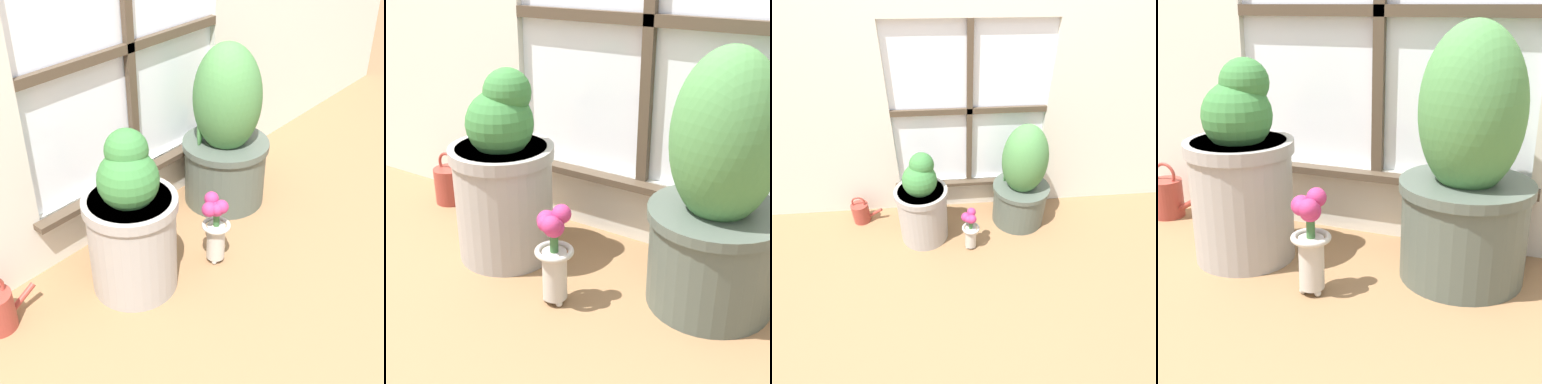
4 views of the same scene
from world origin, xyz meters
TOP-DOWN VIEW (x-y plane):
  - ground_plane at (0.00, 0.00)m, footprint 10.00×10.00m
  - potted_plant_left at (-0.33, 0.27)m, footprint 0.32×0.32m
  - potted_plant_right at (0.33, 0.38)m, footprint 0.37×0.37m
  - flower_vase at (-0.04, 0.13)m, footprint 0.11×0.11m

SIDE VIEW (x-z plane):
  - ground_plane at x=0.00m, z-range 0.00..0.00m
  - flower_vase at x=-0.04m, z-range 0.02..0.32m
  - potted_plant_left at x=-0.33m, z-range -0.04..0.57m
  - potted_plant_right at x=0.33m, z-range -0.04..0.68m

